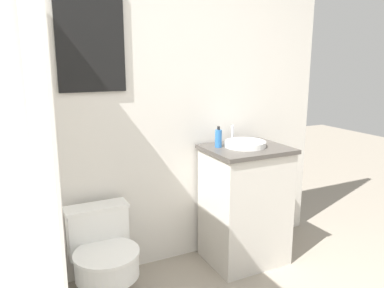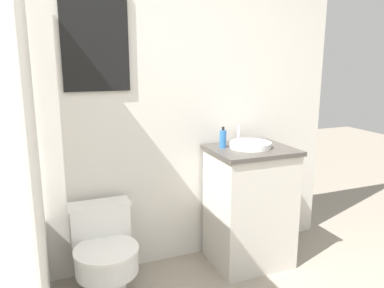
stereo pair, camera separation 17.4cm
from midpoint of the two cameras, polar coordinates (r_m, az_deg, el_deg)
wall_back at (r=2.57m, az=-13.89°, el=6.95°), size 3.36×0.07×2.50m
toilet at (r=2.54m, az=-15.34°, el=-16.11°), size 0.40×0.51×0.58m
vanity at (r=2.84m, az=6.29°, el=-9.16°), size 0.58×0.49×0.88m
sink at (r=2.72m, az=6.27°, el=0.04°), size 0.30×0.33×0.13m
soap_bottle at (r=2.68m, az=2.19°, el=0.87°), size 0.05×0.05×0.15m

